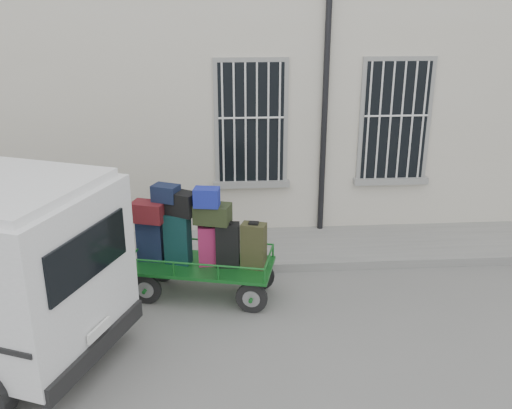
{
  "coord_description": "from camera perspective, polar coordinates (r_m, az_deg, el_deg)",
  "views": [
    {
      "loc": [
        -1.05,
        -7.35,
        4.44
      ],
      "look_at": [
        -0.45,
        1.0,
        1.38
      ],
      "focal_mm": 40.0,
      "sensor_mm": 36.0,
      "label": 1
    }
  ],
  "objects": [
    {
      "name": "sidewalk",
      "position": [
        10.55,
        1.98,
        -4.36
      ],
      "size": [
        24.0,
        1.7,
        0.15
      ],
      "primitive_type": "cube",
      "color": "slate",
      "rests_on": "ground"
    },
    {
      "name": "ground",
      "position": [
        8.65,
        3.51,
        -10.83
      ],
      "size": [
        80.0,
        80.0,
        0.0
      ],
      "primitive_type": "plane",
      "color": "slate",
      "rests_on": "ground"
    },
    {
      "name": "luggage_cart",
      "position": [
        8.76,
        -5.92,
        -3.67
      ],
      "size": [
        2.55,
        1.44,
        1.81
      ],
      "rotation": [
        0.0,
        0.0,
        -0.24
      ],
      "color": "black",
      "rests_on": "ground"
    },
    {
      "name": "building",
      "position": [
        12.97,
        0.59,
        13.7
      ],
      "size": [
        24.0,
        5.15,
        6.0
      ],
      "color": "beige",
      "rests_on": "ground"
    }
  ]
}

